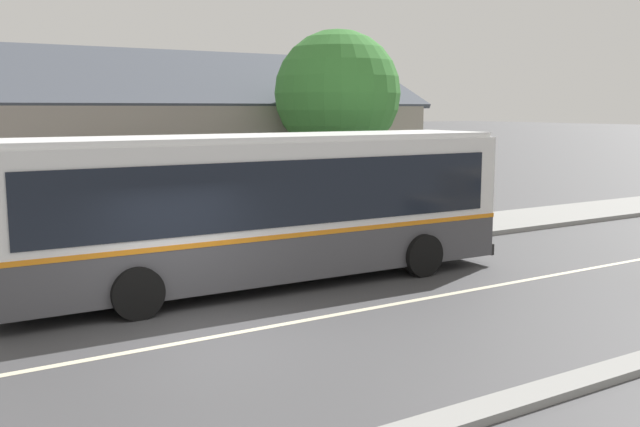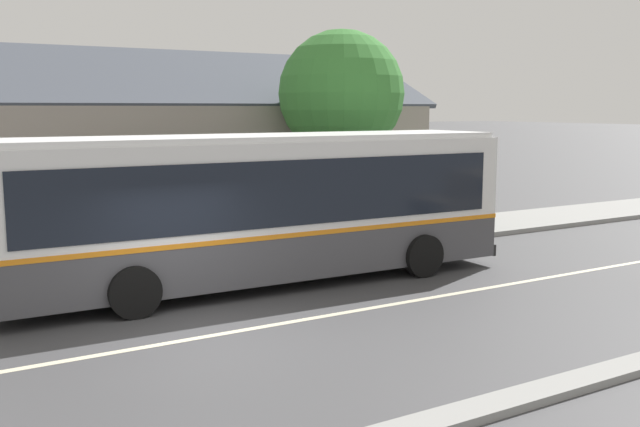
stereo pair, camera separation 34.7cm
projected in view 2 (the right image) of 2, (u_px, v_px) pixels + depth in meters
The scene contains 8 objects.
ground_plane at pixel (205, 337), 12.23m from camera, with size 300.00×300.00×0.00m, color #424244.
sidewalk_far at pixel (113, 267), 17.33m from camera, with size 60.00×3.00×0.15m, color gray.
lane_divider_stripe at pixel (205, 337), 12.23m from camera, with size 60.00×0.16×0.01m, color beige.
community_building at pixel (17, 166), 22.26m from camera, with size 26.54×8.55×6.90m.
transit_bus at pixel (261, 205), 15.71m from camera, with size 11.65×2.95×3.32m.
bench_down_street at pixel (71, 250), 16.77m from camera, with size 1.85×0.51×0.94m.
street_tree_primary at pixel (340, 98), 21.46m from camera, with size 3.80×3.80×6.23m.
bus_stop_sign at pixel (445, 185), 21.07m from camera, with size 0.36×0.07×2.40m.
Camera 2 is at (-4.32, -11.15, 3.90)m, focal length 40.00 mm.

